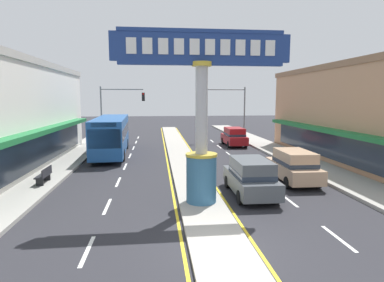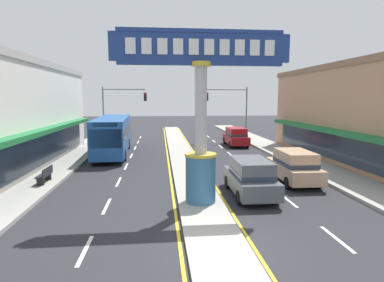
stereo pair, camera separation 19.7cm
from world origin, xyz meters
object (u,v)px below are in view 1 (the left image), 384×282
(traffic_light_right_side, at_px, (230,104))
(suv_mid_left_lane, at_px, (294,166))
(storefront_right, at_px, (378,114))
(traffic_light_left_side, at_px, (117,105))
(district_sign, at_px, (202,122))
(suv_near_right_lane, at_px, (251,177))
(bus_near_left_lane, at_px, (111,133))
(suv_far_right_lane, at_px, (234,136))
(street_bench, at_px, (44,175))

(traffic_light_right_side, distance_m, suv_mid_left_lane, 18.64)
(storefront_right, bearing_deg, traffic_light_left_side, 147.30)
(district_sign, height_order, traffic_light_left_side, district_sign)
(suv_near_right_lane, bearing_deg, traffic_light_left_side, 113.29)
(bus_near_left_lane, bearing_deg, traffic_light_left_side, 92.18)
(suv_far_right_lane, xyz_separation_m, bus_near_left_lane, (-11.99, -3.76, 0.88))
(traffic_light_left_side, bearing_deg, storefront_right, -32.70)
(district_sign, relative_size, storefront_right, 0.36)
(suv_far_right_lane, bearing_deg, traffic_light_right_side, 85.46)
(suv_far_right_lane, relative_size, street_bench, 2.88)
(storefront_right, relative_size, suv_near_right_lane, 4.77)
(storefront_right, distance_m, traffic_light_left_side, 25.02)
(suv_mid_left_lane, bearing_deg, bus_near_left_lane, 137.45)
(traffic_light_right_side, xyz_separation_m, suv_near_right_lane, (-3.59, -20.67, -3.26))
(suv_mid_left_lane, bearing_deg, suv_near_right_lane, -144.86)
(bus_near_left_lane, bearing_deg, suv_near_right_lane, -56.89)
(suv_near_right_lane, height_order, street_bench, suv_near_right_lane)
(storefront_right, relative_size, suv_far_right_lane, 4.78)
(storefront_right, distance_m, suv_far_right_lane, 13.41)
(storefront_right, bearing_deg, traffic_light_right_side, 122.48)
(district_sign, relative_size, bus_near_left_lane, 0.71)
(traffic_light_left_side, xyz_separation_m, suv_mid_left_lane, (12.28, -18.53, -3.26))
(storefront_right, xyz_separation_m, traffic_light_right_side, (-8.49, 13.33, 0.48))
(street_bench, bearing_deg, suv_far_right_lane, 44.35)
(district_sign, distance_m, traffic_light_left_side, 22.86)
(suv_near_right_lane, bearing_deg, district_sign, -157.35)
(district_sign, relative_size, suv_far_right_lane, 1.73)
(district_sign, xyz_separation_m, suv_near_right_lane, (2.70, 1.13, -2.91))
(storefront_right, xyz_separation_m, suv_mid_left_lane, (-8.78, -5.02, -2.79))
(traffic_light_right_side, distance_m, street_bench, 23.22)
(traffic_light_right_side, relative_size, suv_mid_left_lane, 1.34)
(traffic_light_left_side, bearing_deg, district_sign, -74.05)
(traffic_light_left_side, height_order, street_bench, traffic_light_left_side)
(traffic_light_right_side, bearing_deg, suv_near_right_lane, -99.84)
(suv_mid_left_lane, bearing_deg, traffic_light_right_side, 89.10)
(storefront_right, height_order, bus_near_left_lane, storefront_right)
(suv_near_right_lane, height_order, suv_far_right_lane, same)
(traffic_light_left_side, relative_size, suv_far_right_lane, 1.35)
(storefront_right, distance_m, suv_near_right_lane, 14.40)
(suv_mid_left_lane, xyz_separation_m, street_bench, (-14.38, 0.71, -0.34))
(bus_near_left_lane, height_order, street_bench, bus_near_left_lane)
(district_sign, relative_size, suv_mid_left_lane, 1.72)
(street_bench, bearing_deg, bus_near_left_lane, 76.96)
(district_sign, height_order, storefront_right, district_sign)
(storefront_right, bearing_deg, street_bench, -169.46)
(traffic_light_left_side, xyz_separation_m, suv_far_right_lane, (12.28, -3.77, -3.26))
(street_bench, bearing_deg, traffic_light_left_side, 83.29)
(suv_near_right_lane, height_order, bus_near_left_lane, bus_near_left_lane)
(traffic_light_left_side, height_order, traffic_light_right_side, same)
(storefront_right, height_order, traffic_light_left_side, storefront_right)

